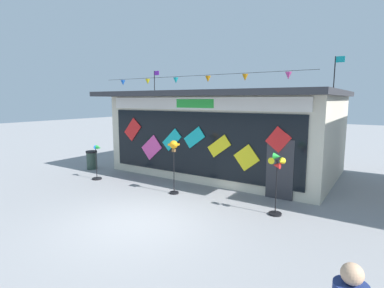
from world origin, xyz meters
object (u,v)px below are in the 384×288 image
(kite_shop_building, at_px, (227,131))
(wind_spinner_left, at_px, (174,154))
(wind_spinner_center_left, at_px, (276,174))
(trash_bin, at_px, (92,160))
(wind_spinner_far_left, at_px, (98,162))

(kite_shop_building, distance_m, wind_spinner_left, 4.23)
(kite_shop_building, height_order, wind_spinner_center_left, kite_shop_building)
(wind_spinner_left, distance_m, trash_bin, 5.70)
(wind_spinner_left, bearing_deg, wind_spinner_far_left, -176.72)
(trash_bin, bearing_deg, kite_shop_building, 31.06)
(wind_spinner_far_left, bearing_deg, wind_spinner_center_left, 1.43)
(kite_shop_building, distance_m, wind_spinner_far_left, 5.86)
(wind_spinner_left, height_order, wind_spinner_center_left, wind_spinner_left)
(kite_shop_building, height_order, wind_spinner_far_left, kite_shop_building)
(wind_spinner_far_left, height_order, trash_bin, wind_spinner_far_left)
(kite_shop_building, relative_size, trash_bin, 11.00)
(kite_shop_building, distance_m, wind_spinner_center_left, 5.65)
(kite_shop_building, bearing_deg, wind_spinner_left, -89.16)
(kite_shop_building, relative_size, wind_spinner_center_left, 5.32)
(wind_spinner_far_left, bearing_deg, kite_shop_building, 50.27)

